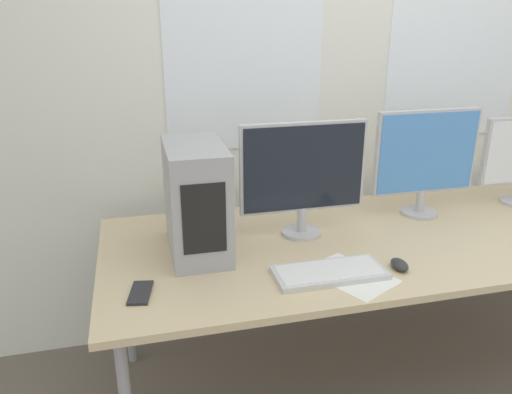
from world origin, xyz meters
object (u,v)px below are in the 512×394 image
monitor_right_near (426,157)px  pc_tower (196,199)px  mouse (399,265)px  cell_phone (141,293)px  keyboard (329,272)px  monitor_main (303,173)px

monitor_right_near → pc_tower: bearing=-173.1°
mouse → cell_phone: mouse is taller
keyboard → mouse: size_ratio=4.40×
monitor_right_near → keyboard: size_ratio=1.24×
pc_tower → cell_phone: (-0.23, -0.28, -0.21)m
monitor_right_near → monitor_main: bearing=-172.4°
monitor_main → monitor_right_near: size_ratio=1.06×
mouse → pc_tower: bearing=154.3°
pc_tower → monitor_right_near: monitor_right_near is taller
monitor_main → monitor_right_near: bearing=7.6°
monitor_right_near → mouse: bearing=-128.0°
monitor_main → monitor_right_near: 0.62m
pc_tower → mouse: 0.80m
pc_tower → monitor_main: 0.45m
keyboard → mouse: bearing=-3.7°
monitor_main → mouse: (0.25, -0.38, -0.26)m
monitor_main → mouse: 0.52m
mouse → keyboard: bearing=176.3°
monitor_main → cell_phone: monitor_main is taller
mouse → cell_phone: 0.93m
monitor_main → mouse: monitor_main is taller
monitor_main → keyboard: (-0.02, -0.36, -0.26)m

